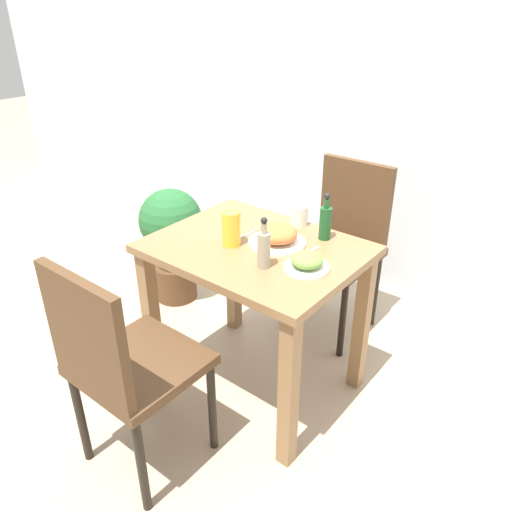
{
  "coord_description": "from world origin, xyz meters",
  "views": [
    {
      "loc": [
        1.16,
        -1.46,
        1.68
      ],
      "look_at": [
        0.0,
        0.0,
        0.69
      ],
      "focal_mm": 35.0,
      "sensor_mm": 36.0,
      "label": 1
    }
  ],
  "objects_px": {
    "side_plate": "(307,262)",
    "condiment_bottle": "(264,248)",
    "chair_near": "(121,361)",
    "food_plate": "(277,236)",
    "chair_far": "(342,238)",
    "sauce_bottle": "(325,221)",
    "juice_glass": "(231,228)",
    "drink_cup": "(299,215)",
    "potted_plant_left": "(172,234)"
  },
  "relations": [
    {
      "from": "chair_near",
      "to": "side_plate",
      "type": "relative_size",
      "value": 5.16
    },
    {
      "from": "chair_far",
      "to": "condiment_bottle",
      "type": "xyz_separation_m",
      "value": [
        0.1,
        -0.81,
        0.29
      ]
    },
    {
      "from": "chair_near",
      "to": "food_plate",
      "type": "relative_size",
      "value": 3.78
    },
    {
      "from": "side_plate",
      "to": "condiment_bottle",
      "type": "bearing_deg",
      "value": -147.5
    },
    {
      "from": "drink_cup",
      "to": "condiment_bottle",
      "type": "bearing_deg",
      "value": -74.12
    },
    {
      "from": "side_plate",
      "to": "juice_glass",
      "type": "xyz_separation_m",
      "value": [
        -0.36,
        -0.02,
        0.05
      ]
    },
    {
      "from": "food_plate",
      "to": "condiment_bottle",
      "type": "xyz_separation_m",
      "value": [
        0.08,
        -0.19,
        0.04
      ]
    },
    {
      "from": "chair_near",
      "to": "sauce_bottle",
      "type": "bearing_deg",
      "value": -105.97
    },
    {
      "from": "side_plate",
      "to": "sauce_bottle",
      "type": "height_order",
      "value": "sauce_bottle"
    },
    {
      "from": "chair_far",
      "to": "chair_near",
      "type": "bearing_deg",
      "value": -94.58
    },
    {
      "from": "sauce_bottle",
      "to": "side_plate",
      "type": "bearing_deg",
      "value": -72.2
    },
    {
      "from": "drink_cup",
      "to": "chair_far",
      "type": "bearing_deg",
      "value": 87.53
    },
    {
      "from": "side_plate",
      "to": "condiment_bottle",
      "type": "distance_m",
      "value": 0.17
    },
    {
      "from": "chair_near",
      "to": "condiment_bottle",
      "type": "distance_m",
      "value": 0.66
    },
    {
      "from": "side_plate",
      "to": "condiment_bottle",
      "type": "relative_size",
      "value": 0.86
    },
    {
      "from": "chair_near",
      "to": "juice_glass",
      "type": "distance_m",
      "value": 0.68
    },
    {
      "from": "chair_near",
      "to": "potted_plant_left",
      "type": "relative_size",
      "value": 1.32
    },
    {
      "from": "chair_near",
      "to": "sauce_bottle",
      "type": "distance_m",
      "value": 0.99
    },
    {
      "from": "chair_near",
      "to": "chair_far",
      "type": "distance_m",
      "value": 1.36
    },
    {
      "from": "food_plate",
      "to": "juice_glass",
      "type": "distance_m",
      "value": 0.19
    },
    {
      "from": "food_plate",
      "to": "chair_near",
      "type": "bearing_deg",
      "value": -99.97
    },
    {
      "from": "side_plate",
      "to": "potted_plant_left",
      "type": "distance_m",
      "value": 1.24
    },
    {
      "from": "side_plate",
      "to": "condiment_bottle",
      "type": "height_order",
      "value": "condiment_bottle"
    },
    {
      "from": "food_plate",
      "to": "drink_cup",
      "type": "bearing_deg",
      "value": 100.13
    },
    {
      "from": "food_plate",
      "to": "side_plate",
      "type": "relative_size",
      "value": 1.37
    },
    {
      "from": "chair_far",
      "to": "food_plate",
      "type": "height_order",
      "value": "chair_far"
    },
    {
      "from": "juice_glass",
      "to": "potted_plant_left",
      "type": "bearing_deg",
      "value": 155.7
    },
    {
      "from": "chair_far",
      "to": "condiment_bottle",
      "type": "relative_size",
      "value": 4.43
    },
    {
      "from": "chair_near",
      "to": "potted_plant_left",
      "type": "xyz_separation_m",
      "value": [
        -0.79,
        0.97,
        -0.1
      ]
    },
    {
      "from": "food_plate",
      "to": "side_plate",
      "type": "xyz_separation_m",
      "value": [
        0.22,
        -0.1,
        -0.01
      ]
    },
    {
      "from": "chair_near",
      "to": "drink_cup",
      "type": "distance_m",
      "value": 1.0
    },
    {
      "from": "chair_far",
      "to": "drink_cup",
      "type": "relative_size",
      "value": 10.06
    },
    {
      "from": "side_plate",
      "to": "chair_far",
      "type": "bearing_deg",
      "value": 108.28
    },
    {
      "from": "food_plate",
      "to": "sauce_bottle",
      "type": "xyz_separation_m",
      "value": [
        0.13,
        0.17,
        0.04
      ]
    },
    {
      "from": "drink_cup",
      "to": "sauce_bottle",
      "type": "height_order",
      "value": "sauce_bottle"
    },
    {
      "from": "chair_near",
      "to": "side_plate",
      "type": "height_order",
      "value": "chair_near"
    },
    {
      "from": "chair_near",
      "to": "chair_far",
      "type": "bearing_deg",
      "value": -94.58
    },
    {
      "from": "food_plate",
      "to": "juice_glass",
      "type": "bearing_deg",
      "value": -139.31
    },
    {
      "from": "sauce_bottle",
      "to": "food_plate",
      "type": "bearing_deg",
      "value": -127.86
    },
    {
      "from": "food_plate",
      "to": "condiment_bottle",
      "type": "bearing_deg",
      "value": -67.99
    },
    {
      "from": "chair_near",
      "to": "juice_glass",
      "type": "relative_size",
      "value": 6.17
    },
    {
      "from": "condiment_bottle",
      "to": "potted_plant_left",
      "type": "height_order",
      "value": "condiment_bottle"
    },
    {
      "from": "chair_far",
      "to": "drink_cup",
      "type": "bearing_deg",
      "value": -92.47
    },
    {
      "from": "side_plate",
      "to": "chair_near",
      "type": "bearing_deg",
      "value": -118.5
    },
    {
      "from": "potted_plant_left",
      "to": "juice_glass",
      "type": "bearing_deg",
      "value": -24.3
    },
    {
      "from": "chair_far",
      "to": "sauce_bottle",
      "type": "distance_m",
      "value": 0.56
    },
    {
      "from": "chair_far",
      "to": "side_plate",
      "type": "bearing_deg",
      "value": -71.72
    },
    {
      "from": "juice_glass",
      "to": "condiment_bottle",
      "type": "distance_m",
      "value": 0.23
    },
    {
      "from": "side_plate",
      "to": "sauce_bottle",
      "type": "bearing_deg",
      "value": 107.8
    },
    {
      "from": "chair_near",
      "to": "sauce_bottle",
      "type": "height_order",
      "value": "sauce_bottle"
    }
  ]
}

